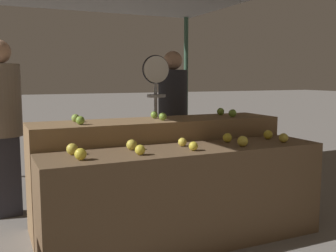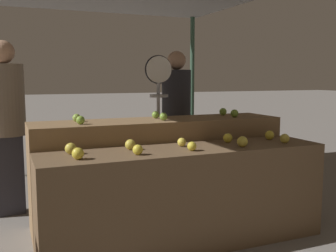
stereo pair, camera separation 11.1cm
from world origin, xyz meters
name	(u,v)px [view 1 (the left image)]	position (x,y,z in m)	size (l,w,h in m)	color
ground_plane	(187,244)	(0.00, 0.00, 0.00)	(60.00, 60.00, 0.00)	slate
display_counter_front	(187,197)	(0.00, 0.00, 0.40)	(2.37, 0.55, 0.81)	brown
display_counter_back	(159,171)	(0.00, 0.60, 0.49)	(2.37, 0.55, 0.98)	olive
apple_front_0	(81,154)	(-0.89, -0.10, 0.85)	(0.09, 0.09, 0.09)	gold
apple_front_1	(140,150)	(-0.45, -0.10, 0.85)	(0.08, 0.08, 0.08)	gold
apple_front_2	(193,146)	(-0.01, -0.11, 0.85)	(0.07, 0.07, 0.07)	gold
apple_front_3	(243,141)	(0.45, -0.12, 0.85)	(0.09, 0.09, 0.09)	gold
apple_front_4	(284,138)	(0.90, -0.10, 0.85)	(0.08, 0.08, 0.08)	gold
apple_front_5	(72,149)	(-0.90, 0.12, 0.85)	(0.09, 0.09, 0.09)	gold
apple_front_6	(132,145)	(-0.44, 0.11, 0.85)	(0.08, 0.08, 0.08)	gold
apple_front_7	(182,142)	(0.00, 0.10, 0.84)	(0.07, 0.07, 0.07)	yellow
apple_front_8	(227,138)	(0.45, 0.12, 0.85)	(0.08, 0.08, 0.08)	gold
apple_front_9	(268,135)	(0.90, 0.11, 0.85)	(0.08, 0.08, 0.08)	gold
apple_back_0	(80,120)	(-0.76, 0.49, 1.02)	(0.07, 0.07, 0.07)	#7AA338
apple_back_1	(163,117)	(0.00, 0.50, 1.02)	(0.07, 0.07, 0.07)	#7AA338
apple_back_2	(232,113)	(0.76, 0.49, 1.02)	(0.08, 0.08, 0.08)	#7AA338
apple_back_3	(76,118)	(-0.76, 0.70, 1.02)	(0.07, 0.07, 0.07)	#8EB247
apple_back_4	(155,115)	(0.00, 0.70, 1.02)	(0.07, 0.07, 0.07)	#7AA338
apple_back_5	(221,112)	(0.76, 0.71, 1.02)	(0.08, 0.08, 0.08)	#7AA338
produce_scale	(156,95)	(0.20, 1.14, 1.19)	(0.31, 0.20, 1.62)	#99999E
person_vendor_at_scale	(173,111)	(0.57, 1.48, 0.98)	(0.42, 0.42, 1.69)	#2D2D38
person_customer_left	(2,116)	(-1.34, 1.36, 1.00)	(0.41, 0.41, 1.74)	#2D2D38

